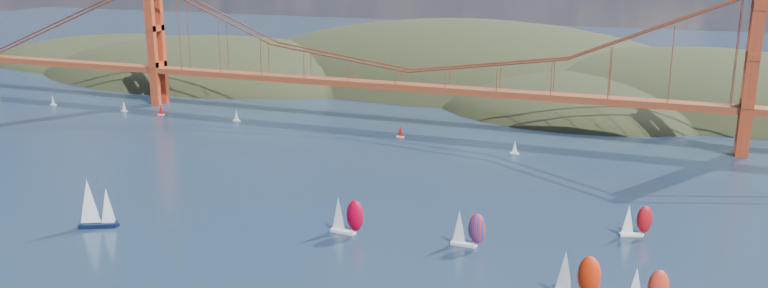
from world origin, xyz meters
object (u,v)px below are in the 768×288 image
racer_rwb (468,228)px  racer_0 (346,215)px  racer_3 (636,220)px  racer_2 (646,287)px  sloop_navy (94,204)px  racer_1 (576,274)px

racer_rwb → racer_0: bearing=-172.2°
racer_0 → racer_3: 71.10m
racer_2 → racer_rwb: (-40.84, 18.16, 0.10)m
sloop_navy → racer_1: size_ratio=1.32×
sloop_navy → racer_2: bearing=-25.7°
sloop_navy → racer_rwb: 93.66m
racer_0 → racer_1: size_ratio=0.95×
racer_3 → racer_rwb: racer_rwb is taller
racer_0 → racer_rwb: 30.20m
sloop_navy → racer_2: size_ratio=1.51×
sloop_navy → racer_1: 118.53m
racer_3 → racer_rwb: 42.48m
racer_1 → racer_3: racer_1 is taller
racer_2 → racer_3: size_ratio=1.07×
racer_0 → racer_1: (57.47, -15.55, 0.28)m
racer_0 → racer_2: racer_0 is taller
sloop_navy → racer_0: 63.89m
racer_rwb → racer_1: bearing=-31.6°
racer_1 → racer_2: racer_1 is taller
sloop_navy → racer_3: 134.96m
racer_0 → racer_3: racer_0 is taller
racer_1 → racer_rwb: bearing=153.4°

